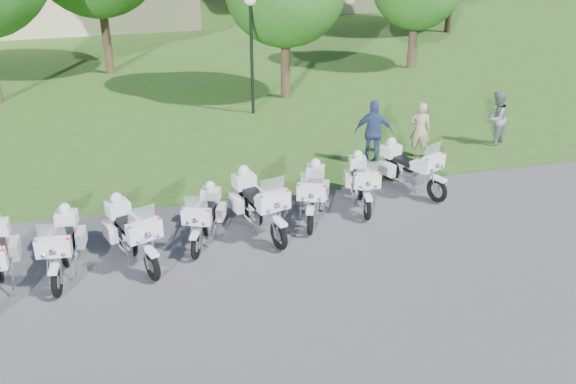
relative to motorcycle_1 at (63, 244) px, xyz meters
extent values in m
plane|color=#4D4E52|center=(4.90, -0.52, -0.64)|extent=(100.00, 100.00, 0.00)
cube|color=#30551B|center=(4.90, 26.48, -0.64)|extent=(100.00, 48.00, 0.01)
torus|color=black|center=(-1.32, 0.46, -0.30)|extent=(0.16, 0.69, 0.69)
sphere|color=red|center=(-0.94, -1.10, 0.63)|extent=(0.09, 0.09, 0.09)
cube|color=white|center=(-1.01, 0.31, -0.13)|extent=(0.20, 0.54, 0.37)
torus|color=black|center=(-0.10, -0.95, -0.32)|extent=(0.19, 0.66, 0.65)
torus|color=black|center=(0.07, 0.68, -0.32)|extent=(0.19, 0.66, 0.65)
cube|color=white|center=(-0.10, -0.97, 0.01)|extent=(0.22, 0.44, 0.07)
cube|color=white|center=(-0.08, -0.73, 0.37)|extent=(0.71, 0.30, 0.39)
cube|color=silver|center=(-0.07, -0.67, 0.71)|extent=(0.55, 0.17, 0.36)
sphere|color=red|center=(0.22, -0.82, 0.55)|extent=(0.09, 0.09, 0.09)
sphere|color=#1426E5|center=(-0.39, -0.75, 0.55)|extent=(0.09, 0.09, 0.09)
cube|color=silver|center=(-0.01, -0.11, -0.21)|extent=(0.38, 0.57, 0.33)
cube|color=white|center=(-0.04, -0.34, 0.13)|extent=(0.36, 0.53, 0.21)
cube|color=black|center=(0.02, 0.17, 0.11)|extent=(0.39, 0.63, 0.12)
cube|color=white|center=(0.34, 0.51, -0.16)|extent=(0.23, 0.52, 0.35)
cube|color=white|center=(-0.23, 0.57, -0.16)|extent=(0.23, 0.52, 0.35)
cube|color=white|center=(0.07, 0.71, 0.24)|extent=(0.50, 0.43, 0.31)
sphere|color=white|center=(0.07, 0.71, 0.50)|extent=(0.25, 0.25, 0.25)
torus|color=black|center=(1.81, -0.83, -0.31)|extent=(0.36, 0.69, 0.68)
torus|color=black|center=(1.20, 0.80, -0.31)|extent=(0.36, 0.69, 0.68)
cube|color=white|center=(1.82, -0.85, 0.05)|extent=(0.33, 0.48, 0.07)
cube|color=white|center=(1.73, -0.61, 0.43)|extent=(0.77, 0.49, 0.41)
cube|color=silver|center=(1.71, -0.55, 0.78)|extent=(0.58, 0.31, 0.38)
sphere|color=red|center=(2.05, -0.55, 0.62)|extent=(0.09, 0.09, 0.09)
sphere|color=#1426E5|center=(1.44, -0.78, 0.62)|extent=(0.09, 0.09, 0.09)
cube|color=silver|center=(1.50, 0.00, -0.18)|extent=(0.52, 0.66, 0.35)
cube|color=white|center=(1.58, -0.23, 0.17)|extent=(0.49, 0.61, 0.22)
cube|color=black|center=(1.39, 0.29, 0.15)|extent=(0.55, 0.71, 0.12)
cube|color=white|center=(1.54, 0.76, -0.13)|extent=(0.36, 0.56, 0.37)
cube|color=white|center=(0.97, 0.55, -0.13)|extent=(0.36, 0.56, 0.37)
cube|color=white|center=(1.19, 0.83, 0.30)|extent=(0.60, 0.55, 0.33)
sphere|color=white|center=(1.19, 0.83, 0.56)|extent=(0.27, 0.27, 0.27)
torus|color=black|center=(2.80, -0.20, -0.35)|extent=(0.33, 0.60, 0.60)
torus|color=black|center=(3.35, 1.22, -0.35)|extent=(0.33, 0.60, 0.60)
cube|color=white|center=(2.79, -0.22, -0.03)|extent=(0.29, 0.43, 0.06)
cube|color=white|center=(2.87, -0.01, 0.30)|extent=(0.68, 0.43, 0.36)
cube|color=silver|center=(2.89, 0.04, 0.61)|extent=(0.51, 0.28, 0.34)
sphere|color=red|center=(3.12, -0.16, 0.47)|extent=(0.08, 0.08, 0.08)
sphere|color=#1426E5|center=(2.59, 0.04, 0.47)|extent=(0.08, 0.08, 0.08)
cube|color=silver|center=(3.08, 0.53, -0.24)|extent=(0.47, 0.58, 0.31)
cube|color=white|center=(3.00, 0.33, 0.08)|extent=(0.44, 0.54, 0.20)
cube|color=black|center=(3.18, 0.78, 0.06)|extent=(0.49, 0.63, 0.11)
cube|color=white|center=(3.55, 1.00, -0.19)|extent=(0.32, 0.49, 0.32)
cube|color=white|center=(3.05, 1.19, -0.19)|extent=(0.32, 0.49, 0.32)
cube|color=white|center=(3.36, 1.25, 0.18)|extent=(0.53, 0.49, 0.29)
sphere|color=white|center=(3.36, 1.25, 0.42)|extent=(0.23, 0.23, 0.23)
torus|color=black|center=(4.69, -0.25, -0.29)|extent=(0.31, 0.72, 0.71)
torus|color=black|center=(4.24, 1.48, -0.29)|extent=(0.31, 0.72, 0.71)
cube|color=white|center=(4.69, -0.27, 0.07)|extent=(0.30, 0.50, 0.07)
cube|color=white|center=(4.63, -0.02, 0.47)|extent=(0.80, 0.44, 0.42)
cube|color=silver|center=(4.61, 0.04, 0.83)|extent=(0.60, 0.27, 0.40)
sphere|color=red|center=(4.97, 0.01, 0.67)|extent=(0.09, 0.09, 0.09)
sphere|color=#1426E5|center=(4.31, -0.16, 0.67)|extent=(0.09, 0.09, 0.09)
cube|color=silver|center=(4.46, 0.64, -0.17)|extent=(0.50, 0.66, 0.36)
cube|color=white|center=(4.52, 0.39, 0.20)|extent=(0.46, 0.62, 0.23)
cube|color=black|center=(4.38, 0.94, 0.18)|extent=(0.51, 0.72, 0.13)
cube|color=white|center=(4.58, 1.41, -0.12)|extent=(0.32, 0.58, 0.38)
cube|color=white|center=(3.97, 1.25, -0.12)|extent=(0.32, 0.58, 0.38)
cube|color=white|center=(4.23, 1.51, 0.33)|extent=(0.60, 0.54, 0.34)
sphere|color=white|center=(4.23, 1.51, 0.60)|extent=(0.27, 0.27, 0.27)
torus|color=black|center=(5.57, 0.23, -0.33)|extent=(0.34, 0.64, 0.64)
torus|color=black|center=(6.13, 1.75, -0.33)|extent=(0.34, 0.64, 0.64)
cube|color=white|center=(5.56, 0.21, 0.01)|extent=(0.31, 0.45, 0.07)
cube|color=white|center=(5.64, 0.44, 0.36)|extent=(0.72, 0.45, 0.38)
cube|color=silver|center=(5.66, 0.49, 0.69)|extent=(0.54, 0.29, 0.36)
sphere|color=red|center=(5.91, 0.28, 0.54)|extent=(0.09, 0.09, 0.09)
sphere|color=#1426E5|center=(5.34, 0.49, 0.54)|extent=(0.09, 0.09, 0.09)
cube|color=silver|center=(5.85, 1.01, -0.21)|extent=(0.49, 0.61, 0.32)
cube|color=white|center=(5.77, 0.79, 0.12)|extent=(0.46, 0.57, 0.21)
cube|color=black|center=(5.95, 1.28, 0.10)|extent=(0.51, 0.67, 0.11)
cube|color=white|center=(6.34, 1.52, -0.17)|extent=(0.33, 0.52, 0.34)
cube|color=white|center=(5.81, 1.72, -0.17)|extent=(0.33, 0.52, 0.34)
cube|color=white|center=(6.14, 1.78, 0.23)|extent=(0.56, 0.52, 0.30)
sphere|color=white|center=(6.14, 1.78, 0.48)|extent=(0.25, 0.25, 0.25)
torus|color=black|center=(7.14, 0.58, -0.34)|extent=(0.23, 0.63, 0.62)
torus|color=black|center=(7.41, 2.12, -0.34)|extent=(0.23, 0.63, 0.62)
cube|color=white|center=(7.13, 0.57, -0.02)|extent=(0.23, 0.43, 0.06)
cube|color=white|center=(7.17, 0.79, 0.32)|extent=(0.69, 0.33, 0.37)
cube|color=silver|center=(7.18, 0.85, 0.64)|extent=(0.53, 0.20, 0.35)
sphere|color=red|center=(7.45, 0.69, 0.50)|extent=(0.08, 0.08, 0.08)
sphere|color=#1426E5|center=(6.88, 0.79, 0.50)|extent=(0.08, 0.08, 0.08)
cube|color=silver|center=(7.28, 1.37, -0.23)|extent=(0.40, 0.56, 0.31)
cube|color=white|center=(7.24, 1.16, 0.09)|extent=(0.37, 0.52, 0.20)
cube|color=black|center=(7.33, 1.64, 0.07)|extent=(0.41, 0.62, 0.11)
cube|color=white|center=(7.66, 1.94, -0.18)|extent=(0.25, 0.50, 0.33)
cube|color=white|center=(7.12, 2.04, -0.18)|extent=(0.25, 0.50, 0.33)
cube|color=white|center=(7.42, 2.15, 0.20)|extent=(0.50, 0.44, 0.29)
sphere|color=white|center=(7.42, 2.15, 0.44)|extent=(0.24, 0.24, 0.24)
torus|color=black|center=(9.24, 1.06, -0.32)|extent=(0.39, 0.65, 0.66)
torus|color=black|center=(8.56, 2.58, -0.32)|extent=(0.39, 0.65, 0.66)
cube|color=white|center=(9.25, 1.04, 0.02)|extent=(0.34, 0.47, 0.07)
cube|color=white|center=(9.15, 1.26, 0.39)|extent=(0.74, 0.50, 0.39)
cube|color=silver|center=(9.13, 1.32, 0.73)|extent=(0.55, 0.33, 0.37)
sphere|color=red|center=(9.46, 1.34, 0.57)|extent=(0.09, 0.09, 0.09)
sphere|color=#1426E5|center=(8.89, 1.08, 0.57)|extent=(0.09, 0.09, 0.09)
cube|color=silver|center=(8.89, 1.84, -0.20)|extent=(0.53, 0.64, 0.33)
cube|color=white|center=(8.99, 1.62, 0.14)|extent=(0.49, 0.59, 0.22)
cube|color=black|center=(8.77, 2.10, 0.12)|extent=(0.55, 0.69, 0.12)
cube|color=white|center=(8.89, 2.56, -0.15)|extent=(0.37, 0.54, 0.35)
cube|color=white|center=(8.35, 2.32, -0.15)|extent=(0.37, 0.54, 0.35)
cube|color=white|center=(8.55, 2.61, 0.26)|extent=(0.59, 0.55, 0.31)
sphere|color=white|center=(8.55, 2.61, 0.51)|extent=(0.25, 0.25, 0.25)
cylinder|color=black|center=(5.95, 9.12, 1.29)|extent=(0.12, 0.12, 3.87)
cylinder|color=#38281C|center=(0.96, 15.85, 1.22)|extent=(0.36, 0.36, 3.72)
cylinder|color=#38281C|center=(7.54, 10.66, 0.90)|extent=(0.36, 0.36, 3.09)
cylinder|color=#38281C|center=(13.99, 13.47, 0.68)|extent=(0.36, 0.36, 2.65)
imported|color=tan|center=(10.08, 4.03, 0.21)|extent=(0.74, 0.64, 1.70)
imported|color=slate|center=(12.80, 4.34, 0.22)|extent=(1.06, 1.01, 1.73)
imported|color=#34487C|center=(8.52, 3.88, 0.32)|extent=(1.22, 0.82, 1.93)
camera|label=1|loc=(1.81, -12.58, 7.04)|focal=40.00mm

